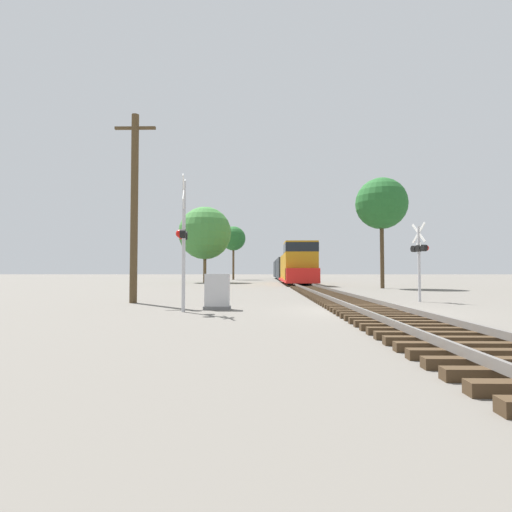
{
  "coord_description": "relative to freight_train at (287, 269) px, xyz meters",
  "views": [
    {
      "loc": [
        -3.51,
        -13.73,
        1.35
      ],
      "look_at": [
        -3.95,
        9.03,
        2.25
      ],
      "focal_mm": 28.0,
      "sensor_mm": 36.0,
      "label": 1
    }
  ],
  "objects": [
    {
      "name": "tree_mid_background",
      "position": [
        -10.89,
        -10.35,
        4.37
      ],
      "size": [
        6.58,
        6.58,
        9.49
      ],
      "color": "brown",
      "rests_on": "ground"
    },
    {
      "name": "ground_plane",
      "position": [
        0.0,
        -46.28,
        -1.82
      ],
      "size": [
        400.0,
        400.0,
        0.0
      ],
      "primitive_type": "plane",
      "color": "#666059"
    },
    {
      "name": "freight_train",
      "position": [
        0.0,
        0.0,
        0.0
      ],
      "size": [
        3.08,
        51.03,
        4.22
      ],
      "color": "#B77A14",
      "rests_on": "ground"
    },
    {
      "name": "utility_pole",
      "position": [
        -9.17,
        -42.81,
        2.42
      ],
      "size": [
        1.8,
        0.32,
        8.27
      ],
      "color": "#4C3A23",
      "rests_on": "ground"
    },
    {
      "name": "relay_cabinet",
      "position": [
        -5.18,
        -45.73,
        -1.2
      ],
      "size": [
        0.95,
        0.51,
        1.27
      ],
      "color": "slate",
      "rests_on": "ground"
    },
    {
      "name": "rail_track_bed",
      "position": [
        0.0,
        -46.28,
        -1.69
      ],
      "size": [
        2.6,
        160.0,
        0.31
      ],
      "color": "#42301E",
      "rests_on": "ground"
    },
    {
      "name": "crossing_signal_near",
      "position": [
        -6.24,
        -46.64,
        0.7
      ],
      "size": [
        0.41,
        1.01,
        4.59
      ],
      "rotation": [
        0.0,
        0.0,
        -1.46
      ],
      "color": "#B7B7BC",
      "rests_on": "ground"
    },
    {
      "name": "crossing_signal_far",
      "position": [
        3.54,
        -41.88,
        0.4
      ],
      "size": [
        0.54,
        1.01,
        3.57
      ],
      "rotation": [
        0.0,
        0.0,
        1.84
      ],
      "color": "#B7B7BC",
      "rests_on": "ground"
    },
    {
      "name": "tree_deep_background",
      "position": [
        -8.72,
        7.91,
        5.19
      ],
      "size": [
        4.14,
        4.14,
        9.13
      ],
      "color": "brown",
      "rests_on": "ground"
    },
    {
      "name": "tree_far_right",
      "position": [
        6.17,
        -27.26,
        5.11
      ],
      "size": [
        4.21,
        4.21,
        9.08
      ],
      "color": "#473521",
      "rests_on": "ground"
    }
  ]
}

